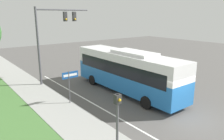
{
  "coord_description": "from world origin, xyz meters",
  "views": [
    {
      "loc": [
        -11.89,
        -7.48,
        6.46
      ],
      "look_at": [
        -0.72,
        6.8,
        1.88
      ],
      "focal_mm": 35.0,
      "sensor_mm": 36.0,
      "label": 1
    }
  ],
  "objects_px": {
    "pedestrian_signal": "(117,115)",
    "street_sign": "(70,81)",
    "bus": "(127,69)",
    "signal_gantry": "(53,31)"
  },
  "relations": [
    {
      "from": "bus",
      "to": "street_sign",
      "type": "distance_m",
      "value": 5.06
    },
    {
      "from": "signal_gantry",
      "to": "pedestrian_signal",
      "type": "distance_m",
      "value": 13.22
    },
    {
      "from": "signal_gantry",
      "to": "street_sign",
      "type": "relative_size",
      "value": 2.83
    },
    {
      "from": "bus",
      "to": "pedestrian_signal",
      "type": "height_order",
      "value": "bus"
    },
    {
      "from": "signal_gantry",
      "to": "bus",
      "type": "bearing_deg",
      "value": -59.99
    },
    {
      "from": "pedestrian_signal",
      "to": "street_sign",
      "type": "height_order",
      "value": "pedestrian_signal"
    },
    {
      "from": "bus",
      "to": "pedestrian_signal",
      "type": "xyz_separation_m",
      "value": [
        -6.23,
        -6.33,
        0.1
      ]
    },
    {
      "from": "street_sign",
      "to": "pedestrian_signal",
      "type": "bearing_deg",
      "value": -99.84
    },
    {
      "from": "signal_gantry",
      "to": "street_sign",
      "type": "height_order",
      "value": "signal_gantry"
    },
    {
      "from": "bus",
      "to": "signal_gantry",
      "type": "xyz_separation_m",
      "value": [
        -3.64,
        6.3,
        3.03
      ]
    }
  ]
}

